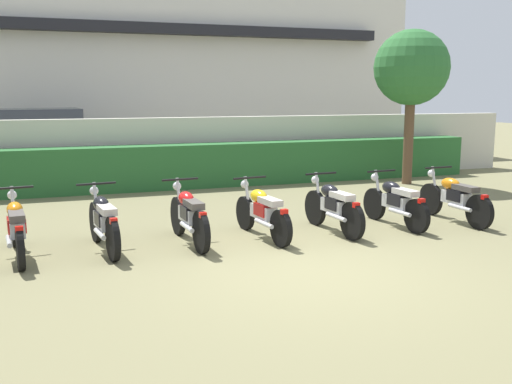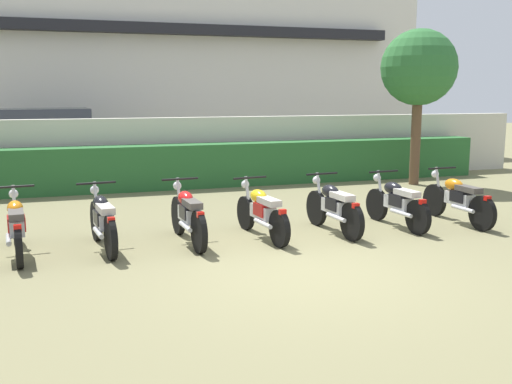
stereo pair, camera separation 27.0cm
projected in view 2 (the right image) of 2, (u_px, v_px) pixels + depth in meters
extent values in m
plane|color=olive|center=(306.00, 272.00, 7.71)|extent=(60.00, 60.00, 0.00)
cube|color=silver|center=(143.00, 48.00, 22.84)|extent=(20.81, 6.00, 8.16)
cube|color=black|center=(154.00, 28.00, 19.72)|extent=(17.48, 0.50, 0.36)
cube|color=beige|center=(188.00, 150.00, 15.07)|extent=(19.77, 0.30, 1.71)
cube|color=#28602D|center=(194.00, 166.00, 14.47)|extent=(15.81, 0.70, 1.08)
cube|color=navy|center=(49.00, 148.00, 16.79)|extent=(4.63, 2.20, 1.00)
cube|color=#2D333D|center=(40.00, 120.00, 16.57)|extent=(2.82, 1.91, 0.65)
cylinder|color=black|center=(101.00, 157.00, 18.29)|extent=(0.70, 0.27, 0.68)
cylinder|color=black|center=(110.00, 163.00, 16.60)|extent=(0.70, 0.27, 0.68)
cylinder|color=brown|center=(416.00, 140.00, 14.81)|extent=(0.25, 0.25, 2.30)
sphere|color=#2D6B33|center=(419.00, 67.00, 14.50)|extent=(1.90, 1.90, 1.90)
cylinder|color=black|center=(16.00, 226.00, 9.04)|extent=(0.15, 0.61, 0.61)
cylinder|color=black|center=(19.00, 246.00, 7.82)|extent=(0.15, 0.61, 0.61)
cube|color=silver|center=(17.00, 226.00, 8.36)|extent=(0.26, 0.62, 0.22)
ellipsoid|color=orange|center=(15.00, 208.00, 8.48)|extent=(0.26, 0.46, 0.22)
cube|color=#4C4742|center=(16.00, 215.00, 8.12)|extent=(0.25, 0.54, 0.10)
cube|color=red|center=(17.00, 228.00, 7.69)|extent=(0.11, 0.09, 0.08)
cylinder|color=silver|center=(15.00, 206.00, 8.90)|extent=(0.07, 0.23, 0.65)
cylinder|color=black|center=(13.00, 187.00, 8.77)|extent=(0.60, 0.10, 0.04)
sphere|color=silver|center=(14.00, 194.00, 8.97)|extent=(0.14, 0.14, 0.14)
cylinder|color=silver|center=(8.00, 239.00, 8.11)|extent=(0.13, 0.55, 0.07)
cube|color=#A51414|center=(16.00, 223.00, 8.31)|extent=(0.28, 0.38, 0.20)
cylinder|color=black|center=(96.00, 221.00, 9.30)|extent=(0.17, 0.64, 0.64)
cylinder|color=black|center=(111.00, 238.00, 8.21)|extent=(0.17, 0.64, 0.64)
cube|color=silver|center=(103.00, 220.00, 8.69)|extent=(0.27, 0.62, 0.22)
ellipsoid|color=black|center=(100.00, 203.00, 8.80)|extent=(0.27, 0.46, 0.22)
cube|color=#B2ADA3|center=(105.00, 209.00, 8.44)|extent=(0.26, 0.54, 0.10)
cube|color=red|center=(111.00, 220.00, 8.08)|extent=(0.11, 0.09, 0.08)
cylinder|color=silver|center=(96.00, 202.00, 9.16)|extent=(0.08, 0.23, 0.65)
cylinder|color=black|center=(96.00, 183.00, 9.03)|extent=(0.60, 0.11, 0.04)
sphere|color=silver|center=(95.00, 190.00, 9.23)|extent=(0.14, 0.14, 0.14)
cylinder|color=silver|center=(98.00, 233.00, 8.43)|extent=(0.14, 0.55, 0.07)
cube|color=black|center=(104.00, 217.00, 8.63)|extent=(0.28, 0.39, 0.20)
cylinder|color=black|center=(178.00, 215.00, 9.71)|extent=(0.13, 0.64, 0.64)
cylinder|color=black|center=(199.00, 232.00, 8.56)|extent=(0.13, 0.64, 0.64)
cube|color=silver|center=(189.00, 214.00, 9.06)|extent=(0.24, 0.61, 0.22)
ellipsoid|color=red|center=(185.00, 198.00, 9.18)|extent=(0.25, 0.45, 0.22)
cube|color=#4C4742|center=(192.00, 204.00, 8.82)|extent=(0.23, 0.53, 0.10)
cube|color=red|center=(201.00, 215.00, 8.42)|extent=(0.11, 0.09, 0.08)
cylinder|color=silver|center=(179.00, 197.00, 9.57)|extent=(0.07, 0.23, 0.65)
cylinder|color=black|center=(180.00, 179.00, 9.44)|extent=(0.60, 0.08, 0.04)
sphere|color=silver|center=(177.00, 186.00, 9.64)|extent=(0.14, 0.14, 0.14)
cylinder|color=silver|center=(185.00, 227.00, 8.81)|extent=(0.11, 0.55, 0.07)
cube|color=black|center=(189.00, 212.00, 9.01)|extent=(0.26, 0.38, 0.20)
cylinder|color=black|center=(246.00, 213.00, 10.04)|extent=(0.16, 0.59, 0.58)
cylinder|color=black|center=(279.00, 229.00, 8.89)|extent=(0.16, 0.59, 0.58)
cube|color=silver|center=(263.00, 212.00, 9.39)|extent=(0.27, 0.62, 0.22)
ellipsoid|color=yellow|center=(259.00, 196.00, 9.51)|extent=(0.27, 0.46, 0.22)
cube|color=#B2ADA3|center=(269.00, 202.00, 9.15)|extent=(0.26, 0.54, 0.10)
cube|color=red|center=(283.00, 212.00, 8.75)|extent=(0.11, 0.09, 0.08)
cylinder|color=silver|center=(248.00, 196.00, 9.91)|extent=(0.08, 0.23, 0.65)
cylinder|color=black|center=(250.00, 178.00, 9.77)|extent=(0.60, 0.11, 0.04)
sphere|color=silver|center=(245.00, 184.00, 9.97)|extent=(0.14, 0.14, 0.14)
cylinder|color=silver|center=(263.00, 224.00, 9.14)|extent=(0.14, 0.55, 0.07)
cube|color=#A51414|center=(264.00, 209.00, 9.34)|extent=(0.28, 0.39, 0.20)
cylinder|color=black|center=(316.00, 208.00, 10.36)|extent=(0.14, 0.63, 0.62)
cylinder|color=black|center=(352.00, 222.00, 9.26)|extent=(0.14, 0.63, 0.62)
cube|color=silver|center=(335.00, 206.00, 9.74)|extent=(0.25, 0.61, 0.22)
ellipsoid|color=black|center=(330.00, 191.00, 9.86)|extent=(0.25, 0.46, 0.22)
cube|color=beige|center=(342.00, 196.00, 9.50)|extent=(0.24, 0.53, 0.10)
cube|color=red|center=(356.00, 206.00, 9.13)|extent=(0.11, 0.09, 0.08)
cylinder|color=silver|center=(319.00, 191.00, 10.23)|extent=(0.07, 0.23, 0.65)
cylinder|color=black|center=(322.00, 174.00, 10.09)|extent=(0.60, 0.08, 0.04)
sphere|color=silver|center=(316.00, 180.00, 10.30)|extent=(0.14, 0.14, 0.14)
cylinder|color=silver|center=(336.00, 217.00, 9.49)|extent=(0.11, 0.55, 0.07)
cube|color=black|center=(336.00, 204.00, 9.69)|extent=(0.27, 0.38, 0.20)
cylinder|color=black|center=(377.00, 204.00, 10.78)|extent=(0.14, 0.59, 0.59)
cylinder|color=black|center=(418.00, 217.00, 9.68)|extent=(0.14, 0.59, 0.59)
cube|color=silver|center=(398.00, 203.00, 10.16)|extent=(0.25, 0.61, 0.22)
ellipsoid|color=black|center=(393.00, 188.00, 10.27)|extent=(0.26, 0.46, 0.22)
cube|color=beige|center=(407.00, 193.00, 9.91)|extent=(0.24, 0.53, 0.10)
cube|color=red|center=(423.00, 202.00, 9.54)|extent=(0.11, 0.09, 0.08)
cylinder|color=silver|center=(380.00, 188.00, 10.64)|extent=(0.07, 0.23, 0.65)
cylinder|color=black|center=(384.00, 172.00, 10.50)|extent=(0.60, 0.09, 0.04)
sphere|color=silver|center=(377.00, 178.00, 10.71)|extent=(0.14, 0.14, 0.14)
cylinder|color=silver|center=(401.00, 213.00, 9.91)|extent=(0.12, 0.55, 0.07)
cube|color=black|center=(400.00, 200.00, 10.10)|extent=(0.27, 0.38, 0.20)
cylinder|color=black|center=(434.00, 200.00, 11.16)|extent=(0.11, 0.62, 0.61)
cylinder|color=black|center=(482.00, 213.00, 9.93)|extent=(0.11, 0.62, 0.61)
cube|color=silver|center=(459.00, 199.00, 10.47)|extent=(0.22, 0.61, 0.22)
ellipsoid|color=orange|center=(454.00, 185.00, 10.59)|extent=(0.24, 0.45, 0.22)
cube|color=#4C4742|center=(469.00, 189.00, 10.22)|extent=(0.22, 0.53, 0.10)
cube|color=red|center=(488.00, 198.00, 9.79)|extent=(0.10, 0.08, 0.08)
cylinder|color=silver|center=(438.00, 184.00, 11.02)|extent=(0.06, 0.23, 0.65)
cylinder|color=black|center=(442.00, 168.00, 10.88)|extent=(0.60, 0.06, 0.04)
sphere|color=silver|center=(435.00, 174.00, 11.09)|extent=(0.14, 0.14, 0.14)
cylinder|color=silver|center=(463.00, 209.00, 10.22)|extent=(0.09, 0.55, 0.07)
cube|color=black|center=(461.00, 196.00, 10.42)|extent=(0.25, 0.37, 0.20)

